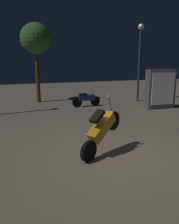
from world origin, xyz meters
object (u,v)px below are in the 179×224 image
Objects in this scene: motorcycle_orange_foreground at (101,129)px; streetlamp_near at (140,53)px; motorcycle_blue_parked_left at (86,99)px; kiosk_billboard at (160,89)px.

streetlamp_near reaches higher than motorcycle_orange_foreground.
kiosk_billboard reaches higher than motorcycle_blue_parked_left.
streetlamp_near is at bearing -86.84° from kiosk_billboard.
motorcycle_orange_foreground is 8.92m from streetlamp_near.
kiosk_billboard is (-0.00, -2.25, -1.96)m from streetlamp_near.
kiosk_billboard is at bearing 9.73° from motorcycle_orange_foreground.
streetlamp_near is 2.98m from kiosk_billboard.
streetlamp_near is 2.24× the size of kiosk_billboard.
motorcycle_orange_foreground is at bearing -106.94° from motorcycle_blue_parked_left.
streetlamp_near reaches higher than motorcycle_blue_parked_left.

